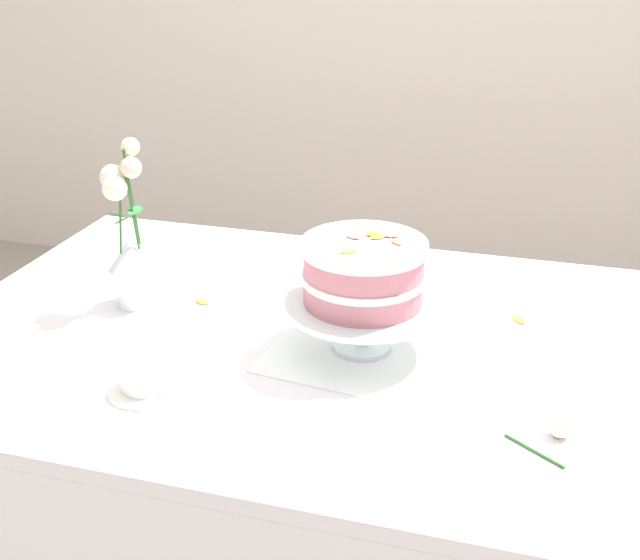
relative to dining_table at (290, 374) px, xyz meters
The scene contains 9 objects.
dining_table is the anchor object (origin of this frame).
linen_napkin 0.18m from the dining_table, ahead, with size 0.32×0.32×0.00m, color white.
cake_stand 0.23m from the dining_table, ahead, with size 0.29×0.29×0.10m.
layer_cake 0.29m from the dining_table, ahead, with size 0.23×0.23×0.12m.
flower_vase 0.42m from the dining_table, behind, with size 0.10×0.10×0.35m.
teacup 0.33m from the dining_table, 123.37° to the right, with size 0.13×0.13×0.05m.
fallen_rose 0.56m from the dining_table, 22.19° to the right, with size 0.10×0.10×0.04m.
loose_petal_0 0.25m from the dining_table, 159.21° to the left, with size 0.03×0.02×0.01m, color orange.
loose_petal_1 0.48m from the dining_table, 23.40° to the left, with size 0.04×0.02×0.01m, color yellow.
Camera 1 is at (0.43, -1.31, 1.47)m, focal length 44.44 mm.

